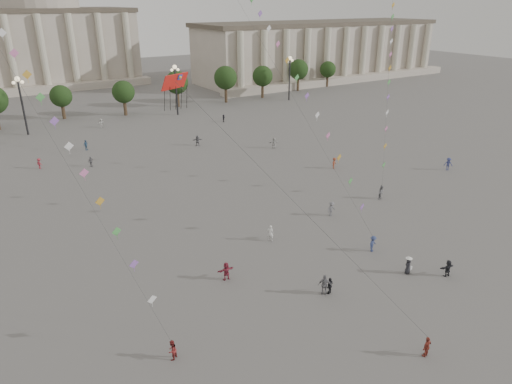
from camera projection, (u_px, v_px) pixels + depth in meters
ground at (348, 302)px, 37.71m from camera, size 360.00×360.00×0.00m
hall_east at (322, 51)px, 144.57m from camera, size 84.00×26.22×17.20m
hall_central at (46, 33)px, 132.91m from camera, size 48.30×34.30×35.50m
tree_row at (95, 91)px, 96.41m from camera, size 137.12×5.12×8.00m
lamp_post_mid_west at (20, 95)px, 82.03m from camera, size 2.00×0.90×10.65m
lamp_post_mid_east at (176, 81)px, 96.81m from camera, size 2.00×0.90×10.65m
lamp_post_far_east at (290, 70)px, 111.59m from camera, size 2.00×0.90×10.65m
person_crowd_0 at (86, 145)px, 75.79m from camera, size 1.07×0.91×1.72m
person_crowd_3 at (448, 268)px, 40.97m from camera, size 1.55×0.71×1.60m
person_crowd_4 at (101, 123)px, 89.39m from camera, size 1.68×1.14×1.74m
person_crowd_6 at (331, 209)px, 52.52m from camera, size 1.17×0.73×1.74m
person_crowd_7 at (274, 143)px, 76.76m from camera, size 1.76×0.92×1.81m
person_crowd_8 at (334, 163)px, 67.45m from camera, size 1.24×1.04×1.67m
person_crowd_9 at (224, 118)px, 93.62m from camera, size 1.24×1.37×1.52m
person_crowd_12 at (197, 140)px, 78.18m from camera, size 1.75×0.96×1.80m
person_crowd_13 at (270, 233)px, 47.02m from camera, size 0.76×0.75×1.77m
person_crowd_14 at (448, 164)px, 66.75m from camera, size 1.37×1.37×1.91m
person_crowd_16 at (91, 162)px, 68.27m from camera, size 0.98×0.75×1.55m
person_crowd_17 at (39, 163)px, 67.47m from camera, size 1.02×1.17×1.57m
tourist_0 at (427, 347)px, 31.67m from camera, size 1.00×0.53×1.62m
tourist_2 at (226, 271)px, 40.45m from camera, size 1.60×0.58×1.70m
tourist_3 at (325, 285)px, 38.32m from camera, size 1.16×1.05×1.90m
tourist_4 at (330, 286)px, 38.54m from camera, size 0.97×0.68×1.53m
kite_flyer_0 at (172, 350)px, 31.42m from camera, size 0.94×0.90×1.53m
kite_flyer_1 at (373, 244)px, 45.03m from camera, size 1.24×0.96×1.69m
kite_flyer_2 at (382, 192)px, 57.06m from camera, size 1.03×0.91×1.77m
hat_person at (408, 265)px, 41.37m from camera, size 0.87×0.71×1.69m
dragon_kite at (179, 95)px, 30.18m from camera, size 6.96×7.58×24.45m
kite_train_east at (393, 4)px, 64.61m from camera, size 23.59×23.56×50.89m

